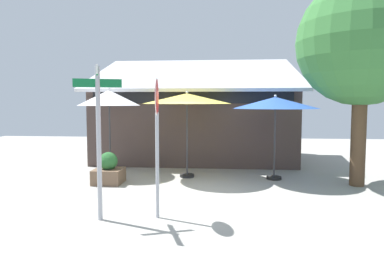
% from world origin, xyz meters
% --- Properties ---
extents(ground_plane, '(28.00, 28.00, 0.10)m').
position_xyz_m(ground_plane, '(0.00, 0.00, -0.05)').
color(ground_plane, '#9E9B93').
extents(cafe_building, '(7.92, 4.70, 4.24)m').
position_xyz_m(cafe_building, '(-0.35, 5.86, 1.52)').
color(cafe_building, '#473833').
rests_on(cafe_building, ground).
extents(street_sign_post, '(0.86, 0.91, 2.96)m').
position_xyz_m(street_sign_post, '(-1.67, -1.48, 1.83)').
color(street_sign_post, '#A8AAB2').
rests_on(street_sign_post, ground).
extents(stop_sign, '(0.10, 0.72, 2.75)m').
position_xyz_m(stop_sign, '(-0.58, -1.27, 1.90)').
color(stop_sign, '#A8AAB2').
rests_on(stop_sign, ground).
extents(patio_umbrella_ivory_left, '(1.93, 1.93, 2.74)m').
position_xyz_m(patio_umbrella_ivory_left, '(-2.84, 2.65, 2.40)').
color(patio_umbrella_ivory_left, black).
rests_on(patio_umbrella_ivory_left, ground).
extents(patio_umbrella_mustard_center, '(2.69, 2.69, 2.62)m').
position_xyz_m(patio_umbrella_mustard_center, '(-0.36, 2.43, 2.38)').
color(patio_umbrella_mustard_center, black).
rests_on(patio_umbrella_mustard_center, ground).
extents(patio_umbrella_royal_blue_right, '(2.50, 2.50, 2.51)m').
position_xyz_m(patio_umbrella_royal_blue_right, '(2.25, 2.33, 2.25)').
color(patio_umbrella_royal_blue_right, black).
rests_on(patio_umbrella_royal_blue_right, ground).
extents(shade_tree, '(3.90, 3.43, 5.61)m').
position_xyz_m(shade_tree, '(4.66, 1.63, 3.79)').
color(shade_tree, brown).
rests_on(shade_tree, ground).
extents(sidewalk_planter, '(0.79, 0.79, 0.89)m').
position_xyz_m(sidewalk_planter, '(-2.49, 1.43, 0.35)').
color(sidewalk_planter, brown).
rests_on(sidewalk_planter, ground).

